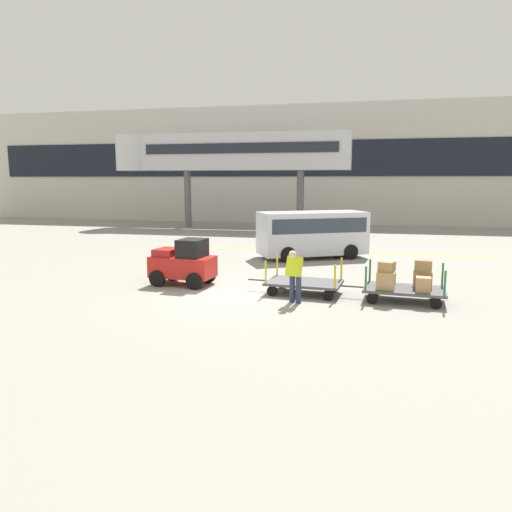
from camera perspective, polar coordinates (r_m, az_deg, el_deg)
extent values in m
plane|color=gray|center=(15.02, -2.69, -4.58)|extent=(120.00, 120.00, 0.00)
cube|color=yellow|center=(23.79, 8.23, 0.43)|extent=(15.54, 0.53, 0.01)
cube|color=#BCB7AD|center=(40.26, 7.42, 10.69)|extent=(59.73, 2.40, 9.45)
cube|color=black|center=(39.04, 7.25, 11.44)|extent=(56.74, 0.12, 2.80)
cube|color=#B7B7BC|center=(35.23, -1.64, 12.25)|extent=(15.40, 2.20, 2.60)
cylinder|color=#B7B7BC|center=(38.16, -14.06, 11.75)|extent=(3.00, 3.00, 2.60)
cube|color=#1E232D|center=(34.14, -2.14, 12.69)|extent=(13.86, 0.08, 0.70)
cylinder|color=#59595B|center=(36.50, -8.11, 6.72)|extent=(0.50, 0.50, 4.19)
cylinder|color=#59595B|center=(34.39, 5.28, 6.63)|extent=(0.50, 0.50, 4.19)
cube|color=red|center=(16.43, -8.70, -1.24)|extent=(2.19, 1.29, 0.70)
cube|color=black|center=(16.17, -7.59, 0.95)|extent=(0.89, 1.06, 0.60)
cube|color=#A51B16|center=(16.63, -10.51, 0.47)|extent=(0.79, 1.00, 0.24)
cylinder|color=black|center=(17.27, -9.90, -1.96)|extent=(0.57, 0.23, 0.56)
cylinder|color=black|center=(16.37, -11.63, -2.61)|extent=(0.57, 0.23, 0.56)
cylinder|color=black|center=(16.67, -5.76, -2.26)|extent=(0.57, 0.23, 0.56)
cylinder|color=black|center=(15.74, -7.31, -2.97)|extent=(0.57, 0.23, 0.56)
cube|color=#4C4C4F|center=(15.08, 5.73, -3.16)|extent=(2.42, 1.61, 0.08)
cylinder|color=gold|center=(15.87, 2.53, -1.07)|extent=(0.06, 0.06, 0.70)
cylinder|color=gold|center=(14.65, 1.16, -1.92)|extent=(0.06, 0.06, 0.70)
cylinder|color=gold|center=(15.44, 10.11, -1.50)|extent=(0.06, 0.06, 0.70)
cylinder|color=gold|center=(14.19, 9.36, -2.41)|extent=(0.06, 0.06, 0.70)
cylinder|color=black|center=(15.89, 3.15, -3.24)|extent=(0.33, 0.13, 0.32)
cylinder|color=black|center=(14.77, 1.93, -4.18)|extent=(0.33, 0.13, 0.32)
cylinder|color=black|center=(15.54, 9.31, -3.63)|extent=(0.33, 0.13, 0.32)
cylinder|color=black|center=(14.39, 8.56, -4.63)|extent=(0.33, 0.13, 0.32)
cylinder|color=#333333|center=(15.47, 0.29, -2.88)|extent=(0.70, 0.12, 0.05)
cube|color=#4C4C4F|center=(14.74, 17.21, -3.82)|extent=(2.42, 1.61, 0.08)
cylinder|color=#237033|center=(15.34, 13.38, -1.67)|extent=(0.06, 0.06, 0.70)
cylinder|color=#237033|center=(14.08, 12.92, -2.60)|extent=(0.06, 0.06, 0.70)
cylinder|color=#237033|center=(15.32, 21.29, -2.07)|extent=(0.06, 0.06, 0.70)
cylinder|color=#237033|center=(14.05, 21.54, -3.04)|extent=(0.06, 0.06, 0.70)
cylinder|color=black|center=(15.40, 14.01, -3.90)|extent=(0.33, 0.13, 0.32)
cylinder|color=black|center=(14.24, 13.64, -4.93)|extent=(0.33, 0.13, 0.32)
cylinder|color=black|center=(15.38, 20.45, -4.22)|extent=(0.33, 0.13, 0.32)
cylinder|color=black|center=(14.22, 20.60, -5.29)|extent=(0.33, 0.13, 0.32)
cylinder|color=#333333|center=(14.84, 11.40, -3.58)|extent=(0.70, 0.12, 0.05)
cube|color=olive|center=(15.05, 15.30, -2.61)|extent=(0.54, 0.46, 0.36)
cube|color=tan|center=(14.42, 15.16, -2.80)|extent=(0.56, 0.55, 0.51)
cube|color=#A87F4C|center=(14.95, 19.18, -2.65)|extent=(0.50, 0.43, 0.48)
cube|color=tan|center=(14.39, 19.25, -3.20)|extent=(0.45, 0.45, 0.42)
cube|color=tan|center=(14.98, 15.35, -1.31)|extent=(0.50, 0.46, 0.33)
cube|color=#A87F4C|center=(14.35, 15.22, -1.23)|extent=(0.50, 0.45, 0.29)
cube|color=#9E7A4C|center=(14.87, 19.26, -1.11)|extent=(0.52, 0.39, 0.34)
cylinder|color=#2D334C|center=(14.01, 4.32, -3.88)|extent=(0.16, 0.16, 0.82)
cylinder|color=#2D334C|center=(13.93, 5.07, -3.96)|extent=(0.16, 0.16, 0.82)
cube|color=#D1E51E|center=(13.75, 4.56, -1.26)|extent=(0.50, 0.51, 0.61)
sphere|color=beige|center=(13.58, 4.37, 0.19)|extent=(0.22, 0.22, 0.22)
cube|color=silver|center=(21.99, 6.69, 2.76)|extent=(5.13, 3.95, 1.90)
cube|color=#2D3847|center=(21.95, 6.71, 3.80)|extent=(4.81, 3.80, 0.64)
cylinder|color=black|center=(20.76, 3.75, 0.18)|extent=(0.71, 0.53, 0.68)
cylinder|color=black|center=(21.91, 11.12, 0.50)|extent=(0.71, 0.53, 0.68)
cone|color=#EA590F|center=(25.76, -6.56, 1.73)|extent=(0.36, 0.36, 0.55)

